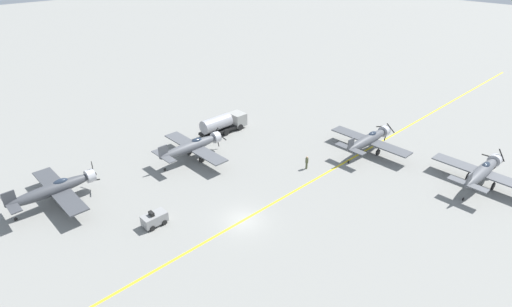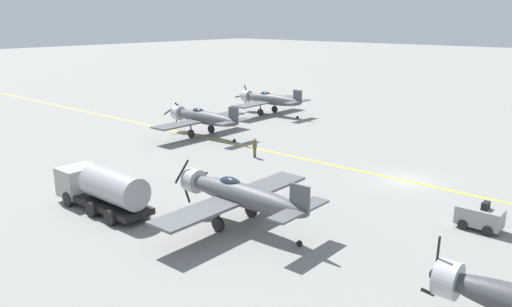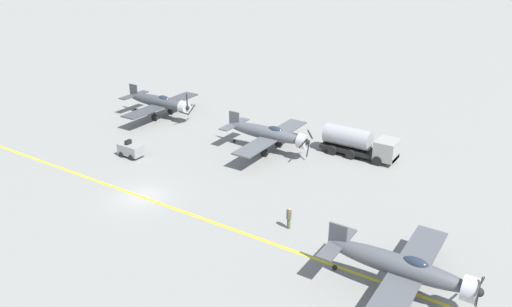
{
  "view_description": "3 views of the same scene",
  "coord_description": "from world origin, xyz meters",
  "px_view_note": "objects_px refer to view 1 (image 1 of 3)",
  "views": [
    {
      "loc": [
        26.16,
        -22.78,
        26.82
      ],
      "look_at": [
        -7.83,
        9.3,
        1.76
      ],
      "focal_mm": 28.0,
      "sensor_mm": 36.0,
      "label": 1
    },
    {
      "loc": [
        -36.02,
        -15.27,
        12.41
      ],
      "look_at": [
        -8.72,
        8.07,
        2.62
      ],
      "focal_mm": 35.0,
      "sensor_mm": 36.0,
      "label": 2
    },
    {
      "loc": [
        27.3,
        29.69,
        21.1
      ],
      "look_at": [
        -8.82,
        6.4,
        2.5
      ],
      "focal_mm": 35.0,
      "sensor_mm": 36.0,
      "label": 3
    }
  ],
  "objects_px": {
    "airplane_far_center": "(369,140)",
    "airplane_mid_left": "(192,146)",
    "airplane_far_right": "(482,172)",
    "tow_tractor": "(154,219)",
    "airplane_near_left": "(55,189)",
    "fuel_tanker": "(223,123)",
    "ground_crew_walking": "(307,162)"
  },
  "relations": [
    {
      "from": "airplane_far_center",
      "to": "airplane_mid_left",
      "type": "height_order",
      "value": "same"
    },
    {
      "from": "airplane_far_right",
      "to": "tow_tractor",
      "type": "xyz_separation_m",
      "value": [
        -20.68,
        -33.11,
        -1.22
      ]
    },
    {
      "from": "airplane_far_center",
      "to": "airplane_near_left",
      "type": "height_order",
      "value": "airplane_near_left"
    },
    {
      "from": "airplane_mid_left",
      "to": "airplane_near_left",
      "type": "bearing_deg",
      "value": -105.19
    },
    {
      "from": "fuel_tanker",
      "to": "ground_crew_walking",
      "type": "bearing_deg",
      "value": 2.77
    },
    {
      "from": "airplane_mid_left",
      "to": "ground_crew_walking",
      "type": "relative_size",
      "value": 6.51
    },
    {
      "from": "airplane_mid_left",
      "to": "tow_tractor",
      "type": "xyz_separation_m",
      "value": [
        9.05,
        -11.42,
        -1.22
      ]
    },
    {
      "from": "airplane_far_right",
      "to": "airplane_mid_left",
      "type": "bearing_deg",
      "value": -136.85
    },
    {
      "from": "airplane_far_right",
      "to": "airplane_far_center",
      "type": "bearing_deg",
      "value": -163.49
    },
    {
      "from": "airplane_mid_left",
      "to": "ground_crew_walking",
      "type": "height_order",
      "value": "airplane_mid_left"
    },
    {
      "from": "airplane_far_center",
      "to": "tow_tractor",
      "type": "bearing_deg",
      "value": -104.77
    },
    {
      "from": "airplane_far_center",
      "to": "tow_tractor",
      "type": "relative_size",
      "value": 4.62
    },
    {
      "from": "airplane_far_center",
      "to": "fuel_tanker",
      "type": "xyz_separation_m",
      "value": [
        -19.34,
        -10.66,
        -0.5
      ]
    },
    {
      "from": "airplane_far_right",
      "to": "tow_tractor",
      "type": "distance_m",
      "value": 39.06
    },
    {
      "from": "airplane_near_left",
      "to": "ground_crew_walking",
      "type": "bearing_deg",
      "value": 46.19
    },
    {
      "from": "fuel_tanker",
      "to": "tow_tractor",
      "type": "bearing_deg",
      "value": -56.99
    },
    {
      "from": "airplane_mid_left",
      "to": "ground_crew_walking",
      "type": "bearing_deg",
      "value": 28.47
    },
    {
      "from": "airplane_far_right",
      "to": "fuel_tanker",
      "type": "xyz_separation_m",
      "value": [
        -33.7,
        -13.06,
        -0.5
      ]
    },
    {
      "from": "fuel_tanker",
      "to": "tow_tractor",
      "type": "distance_m",
      "value": 23.92
    },
    {
      "from": "airplane_mid_left",
      "to": "airplane_near_left",
      "type": "height_order",
      "value": "airplane_near_left"
    },
    {
      "from": "airplane_near_left",
      "to": "tow_tractor",
      "type": "xyz_separation_m",
      "value": [
        11.03,
        6.03,
        -1.22
      ]
    },
    {
      "from": "airplane_far_center",
      "to": "tow_tractor",
      "type": "height_order",
      "value": "airplane_far_center"
    },
    {
      "from": "airplane_mid_left",
      "to": "airplane_far_right",
      "type": "bearing_deg",
      "value": 27.37
    },
    {
      "from": "airplane_far_center",
      "to": "airplane_near_left",
      "type": "relative_size",
      "value": 1.0
    },
    {
      "from": "airplane_mid_left",
      "to": "fuel_tanker",
      "type": "xyz_separation_m",
      "value": [
        -3.97,
        8.63,
        -0.5
      ]
    },
    {
      "from": "airplane_far_center",
      "to": "tow_tractor",
      "type": "distance_m",
      "value": 31.38
    },
    {
      "from": "airplane_mid_left",
      "to": "airplane_far_right",
      "type": "distance_m",
      "value": 36.8
    },
    {
      "from": "tow_tractor",
      "to": "airplane_far_center",
      "type": "bearing_deg",
      "value": 78.38
    },
    {
      "from": "airplane_near_left",
      "to": "tow_tractor",
      "type": "relative_size",
      "value": 4.62
    },
    {
      "from": "airplane_mid_left",
      "to": "tow_tractor",
      "type": "height_order",
      "value": "airplane_mid_left"
    },
    {
      "from": "airplane_far_center",
      "to": "ground_crew_walking",
      "type": "bearing_deg",
      "value": -109.83
    },
    {
      "from": "airplane_near_left",
      "to": "airplane_far_right",
      "type": "relative_size",
      "value": 1.0
    }
  ]
}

